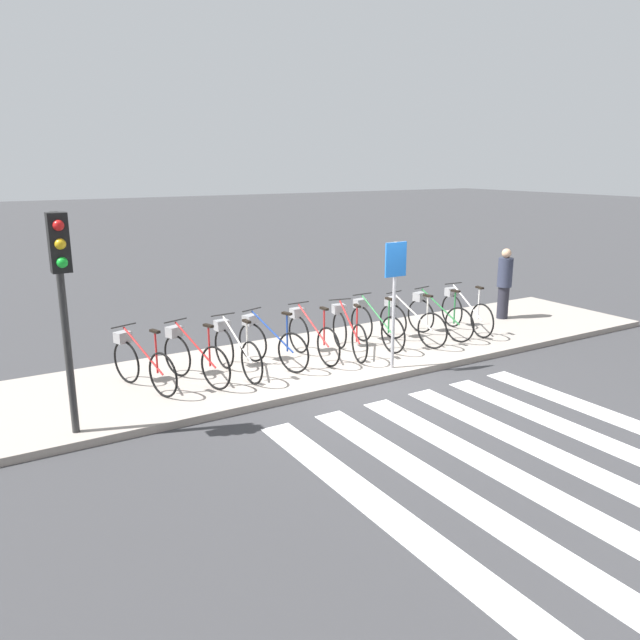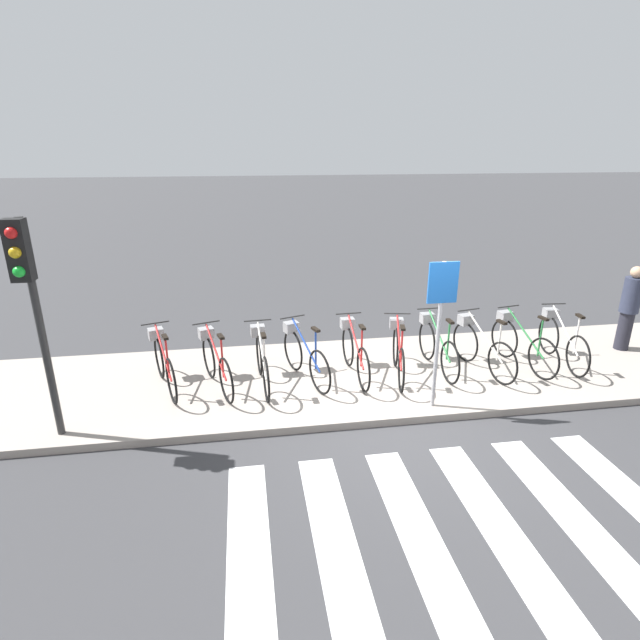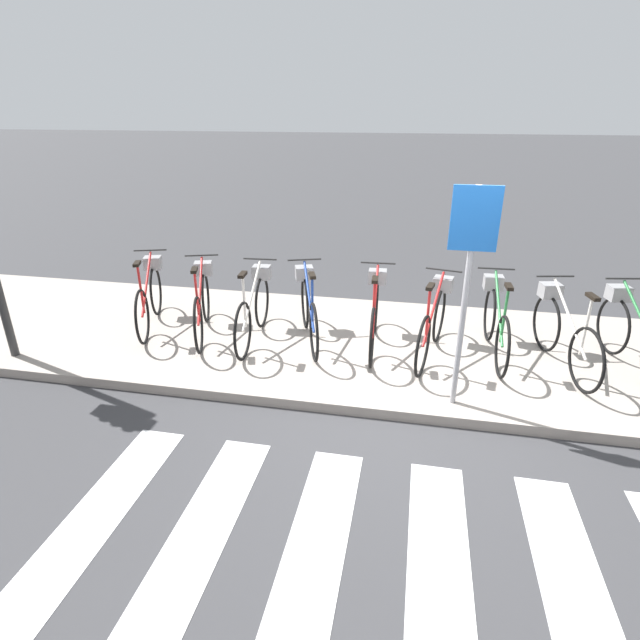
{
  "view_description": "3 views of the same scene",
  "coord_description": "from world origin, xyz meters",
  "px_view_note": "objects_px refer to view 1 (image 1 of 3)",
  "views": [
    {
      "loc": [
        -6.02,
        -8.18,
        3.73
      ],
      "look_at": [
        -0.44,
        1.06,
        0.98
      ],
      "focal_mm": 35.0,
      "sensor_mm": 36.0,
      "label": 1
    },
    {
      "loc": [
        -2.15,
        -6.18,
        3.96
      ],
      "look_at": [
        -0.96,
        1.46,
        1.2
      ],
      "focal_mm": 28.0,
      "sensor_mm": 36.0,
      "label": 2
    },
    {
      "loc": [
        0.11,
        -4.45,
        3.04
      ],
      "look_at": [
        -0.97,
        1.05,
        0.63
      ],
      "focal_mm": 28.0,
      "sensor_mm": 36.0,
      "label": 3
    }
  ],
  "objects_px": {
    "parked_bicycle_9": "(464,310)",
    "parked_bicycle_7": "(409,321)",
    "sign_post": "(395,284)",
    "parked_bicycle_5": "(348,331)",
    "parked_bicycle_1": "(192,355)",
    "parked_bicycle_8": "(436,315)",
    "traffic_light": "(62,278)",
    "parked_bicycle_6": "(374,324)",
    "parked_bicycle_3": "(269,341)",
    "parked_bicycle_2": "(235,349)",
    "pedestrian": "(504,282)",
    "parked_bicycle_4": "(310,334)",
    "parked_bicycle_0": "(141,361)"
  },
  "relations": [
    {
      "from": "parked_bicycle_1",
      "to": "parked_bicycle_2",
      "type": "height_order",
      "value": "same"
    },
    {
      "from": "parked_bicycle_7",
      "to": "parked_bicycle_2",
      "type": "bearing_deg",
      "value": 179.92
    },
    {
      "from": "parked_bicycle_1",
      "to": "parked_bicycle_3",
      "type": "xyz_separation_m",
      "value": [
        1.47,
        0.08,
        0.0
      ]
    },
    {
      "from": "parked_bicycle_7",
      "to": "parked_bicycle_8",
      "type": "bearing_deg",
      "value": 4.86
    },
    {
      "from": "parked_bicycle_9",
      "to": "parked_bicycle_7",
      "type": "bearing_deg",
      "value": -177.17
    },
    {
      "from": "parked_bicycle_5",
      "to": "parked_bicycle_9",
      "type": "distance_m",
      "value": 3.11
    },
    {
      "from": "parked_bicycle_4",
      "to": "parked_bicycle_8",
      "type": "height_order",
      "value": "same"
    },
    {
      "from": "parked_bicycle_1",
      "to": "parked_bicycle_8",
      "type": "height_order",
      "value": "same"
    },
    {
      "from": "parked_bicycle_5",
      "to": "parked_bicycle_8",
      "type": "xyz_separation_m",
      "value": [
        2.3,
        0.07,
        0.0
      ]
    },
    {
      "from": "parked_bicycle_3",
      "to": "pedestrian",
      "type": "relative_size",
      "value": 1.0
    },
    {
      "from": "parked_bicycle_5",
      "to": "parked_bicycle_1",
      "type": "bearing_deg",
      "value": 179.18
    },
    {
      "from": "parked_bicycle_4",
      "to": "pedestrian",
      "type": "distance_m",
      "value": 5.49
    },
    {
      "from": "parked_bicycle_6",
      "to": "parked_bicycle_8",
      "type": "distance_m",
      "value": 1.55
    },
    {
      "from": "sign_post",
      "to": "parked_bicycle_5",
      "type": "bearing_deg",
      "value": 101.15
    },
    {
      "from": "parked_bicycle_4",
      "to": "parked_bicycle_5",
      "type": "relative_size",
      "value": 1.02
    },
    {
      "from": "parked_bicycle_3",
      "to": "parked_bicycle_8",
      "type": "distance_m",
      "value": 3.93
    },
    {
      "from": "parked_bicycle_6",
      "to": "parked_bicycle_8",
      "type": "relative_size",
      "value": 1.01
    },
    {
      "from": "parked_bicycle_0",
      "to": "parked_bicycle_5",
      "type": "relative_size",
      "value": 0.97
    },
    {
      "from": "parked_bicycle_1",
      "to": "traffic_light",
      "type": "xyz_separation_m",
      "value": [
        -2.1,
        -1.23,
        1.71
      ]
    },
    {
      "from": "traffic_light",
      "to": "parked_bicycle_9",
      "type": "bearing_deg",
      "value": 8.72
    },
    {
      "from": "parked_bicycle_0",
      "to": "pedestrian",
      "type": "height_order",
      "value": "pedestrian"
    },
    {
      "from": "parked_bicycle_1",
      "to": "parked_bicycle_6",
      "type": "height_order",
      "value": "same"
    },
    {
      "from": "parked_bicycle_3",
      "to": "parked_bicycle_5",
      "type": "height_order",
      "value": "same"
    },
    {
      "from": "pedestrian",
      "to": "traffic_light",
      "type": "bearing_deg",
      "value": -170.54
    },
    {
      "from": "parked_bicycle_2",
      "to": "pedestrian",
      "type": "bearing_deg",
      "value": 3.67
    },
    {
      "from": "parked_bicycle_5",
      "to": "parked_bicycle_6",
      "type": "height_order",
      "value": "same"
    },
    {
      "from": "parked_bicycle_5",
      "to": "parked_bicycle_2",
      "type": "bearing_deg",
      "value": 179.79
    },
    {
      "from": "parked_bicycle_7",
      "to": "parked_bicycle_8",
      "type": "distance_m",
      "value": 0.8
    },
    {
      "from": "parked_bicycle_1",
      "to": "parked_bicycle_6",
      "type": "xyz_separation_m",
      "value": [
        3.85,
        0.13,
        0.0
      ]
    },
    {
      "from": "parked_bicycle_0",
      "to": "parked_bicycle_4",
      "type": "bearing_deg",
      "value": -0.39
    },
    {
      "from": "parked_bicycle_5",
      "to": "parked_bicycle_7",
      "type": "relative_size",
      "value": 1.0
    },
    {
      "from": "parked_bicycle_1",
      "to": "parked_bicycle_4",
      "type": "distance_m",
      "value": 2.35
    },
    {
      "from": "parked_bicycle_7",
      "to": "parked_bicycle_8",
      "type": "relative_size",
      "value": 1.0
    },
    {
      "from": "parked_bicycle_8",
      "to": "pedestrian",
      "type": "relative_size",
      "value": 1.04
    },
    {
      "from": "parked_bicycle_8",
      "to": "parked_bicycle_9",
      "type": "bearing_deg",
      "value": 0.8
    },
    {
      "from": "parked_bicycle_0",
      "to": "traffic_light",
      "type": "distance_m",
      "value": 2.51
    },
    {
      "from": "parked_bicycle_5",
      "to": "pedestrian",
      "type": "height_order",
      "value": "pedestrian"
    },
    {
      "from": "parked_bicycle_2",
      "to": "pedestrian",
      "type": "relative_size",
      "value": 1.05
    },
    {
      "from": "parked_bicycle_1",
      "to": "parked_bicycle_8",
      "type": "relative_size",
      "value": 0.97
    },
    {
      "from": "parked_bicycle_9",
      "to": "parked_bicycle_1",
      "type": "bearing_deg",
      "value": -179.65
    },
    {
      "from": "parked_bicycle_3",
      "to": "parked_bicycle_4",
      "type": "height_order",
      "value": "same"
    },
    {
      "from": "parked_bicycle_4",
      "to": "parked_bicycle_5",
      "type": "bearing_deg",
      "value": -10.05
    },
    {
      "from": "parked_bicycle_0",
      "to": "parked_bicycle_5",
      "type": "distance_m",
      "value": 3.94
    },
    {
      "from": "parked_bicycle_1",
      "to": "pedestrian",
      "type": "height_order",
      "value": "pedestrian"
    },
    {
      "from": "parked_bicycle_8",
      "to": "sign_post",
      "type": "relative_size",
      "value": 0.76
    },
    {
      "from": "parked_bicycle_5",
      "to": "parked_bicycle_9",
      "type": "height_order",
      "value": "same"
    },
    {
      "from": "pedestrian",
      "to": "sign_post",
      "type": "relative_size",
      "value": 0.73
    },
    {
      "from": "parked_bicycle_2",
      "to": "sign_post",
      "type": "relative_size",
      "value": 0.77
    },
    {
      "from": "parked_bicycle_9",
      "to": "parked_bicycle_3",
      "type": "bearing_deg",
      "value": 179.55
    },
    {
      "from": "parked_bicycle_3",
      "to": "parked_bicycle_6",
      "type": "bearing_deg",
      "value": 1.41
    }
  ]
}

